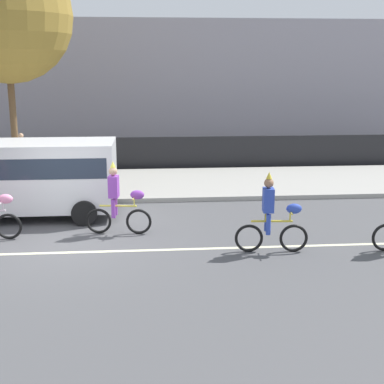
# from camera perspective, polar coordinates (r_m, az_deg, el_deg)

# --- Properties ---
(ground_plane) EXTENTS (80.00, 80.00, 0.00)m
(ground_plane) POSITION_cam_1_polar(r_m,az_deg,el_deg) (13.42, -13.15, -5.61)
(ground_plane) COLOR #4C4C4F
(road_centre_line) EXTENTS (36.00, 0.14, 0.01)m
(road_centre_line) POSITION_cam_1_polar(r_m,az_deg,el_deg) (12.95, -13.46, -6.31)
(road_centre_line) COLOR beige
(road_centre_line) RESTS_ON ground
(sidewalk_curb) EXTENTS (60.00, 5.00, 0.15)m
(sidewalk_curb) POSITION_cam_1_polar(r_m,az_deg,el_deg) (19.62, -10.51, 0.77)
(sidewalk_curb) COLOR #9E9B93
(sidewalk_curb) RESTS_ON ground
(fence_line) EXTENTS (40.00, 0.08, 1.40)m
(fence_line) POSITION_cam_1_polar(r_m,az_deg,el_deg) (22.34, -9.87, 3.96)
(fence_line) COLOR black
(fence_line) RESTS_ON ground
(building_backdrop) EXTENTS (28.00, 8.00, 6.49)m
(building_backdrop) POSITION_cam_1_polar(r_m,az_deg,el_deg) (30.61, -1.93, 11.44)
(building_backdrop) COLOR #99939E
(building_backdrop) RESTS_ON ground
(parade_cyclist_purple) EXTENTS (1.71, 0.51, 1.92)m
(parade_cyclist_purple) POSITION_cam_1_polar(r_m,az_deg,el_deg) (13.88, -7.84, -1.11)
(parade_cyclist_purple) COLOR black
(parade_cyclist_purple) RESTS_ON ground
(parade_cyclist_cobalt) EXTENTS (1.72, 0.50, 1.92)m
(parade_cyclist_cobalt) POSITION_cam_1_polar(r_m,az_deg,el_deg) (12.55, 8.60, -2.70)
(parade_cyclist_cobalt) COLOR black
(parade_cyclist_cobalt) RESTS_ON ground
(parked_van_white) EXTENTS (5.00, 2.22, 2.18)m
(parked_van_white) POSITION_cam_1_polar(r_m,az_deg,el_deg) (15.92, -16.99, 1.91)
(parked_van_white) COLOR white
(parked_van_white) RESTS_ON ground
(street_tree_near_lamp) EXTENTS (4.59, 4.59, 8.07)m
(street_tree_near_lamp) POSITION_cam_1_polar(r_m,az_deg,el_deg) (20.29, -19.28, 17.29)
(street_tree_near_lamp) COLOR brown
(street_tree_near_lamp) RESTS_ON sidewalk_curb
(pedestrian_onlooker) EXTENTS (0.32, 0.20, 1.62)m
(pedestrian_onlooker) POSITION_cam_1_polar(r_m,az_deg,el_deg) (21.50, -17.67, 4.00)
(pedestrian_onlooker) COLOR #33333D
(pedestrian_onlooker) RESTS_ON sidewalk_curb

